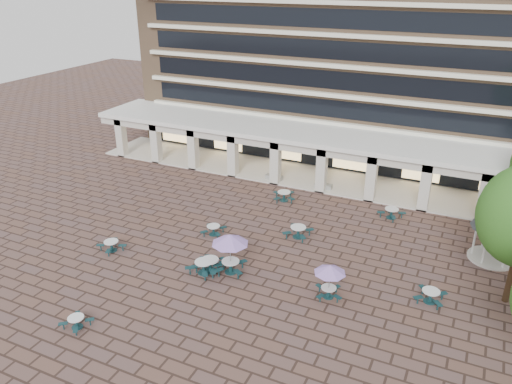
% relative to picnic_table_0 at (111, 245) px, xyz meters
% --- Properties ---
extents(ground, '(120.00, 120.00, 0.00)m').
position_rel_picnic_table_0_xyz_m(ground, '(7.61, 3.05, -0.43)').
color(ground, brown).
rests_on(ground, ground).
extents(apartment_building, '(40.00, 15.50, 25.20)m').
position_rel_picnic_table_0_xyz_m(apartment_building, '(7.61, 28.52, 12.17)').
color(apartment_building, '#8D6C50').
rests_on(apartment_building, ground).
extents(retail_arcade, '(42.00, 6.60, 4.40)m').
position_rel_picnic_table_0_xyz_m(retail_arcade, '(7.61, 17.85, 2.57)').
color(retail_arcade, white).
rests_on(retail_arcade, ground).
extents(picnic_table_0, '(1.97, 1.97, 0.73)m').
position_rel_picnic_table_0_xyz_m(picnic_table_0, '(0.00, 0.00, 0.00)').
color(picnic_table_0, '#13383A').
rests_on(picnic_table_0, ground).
extents(picnic_table_1, '(1.57, 1.57, 0.65)m').
position_rel_picnic_table_0_xyz_m(picnic_table_1, '(3.56, -7.09, -0.04)').
color(picnic_table_1, '#13383A').
rests_on(picnic_table_1, ground).
extents(picnic_table_2, '(2.01, 2.01, 0.84)m').
position_rel_picnic_table_0_xyz_m(picnic_table_2, '(7.29, 0.66, 0.07)').
color(picnic_table_2, '#13383A').
rests_on(picnic_table_2, ground).
extents(picnic_table_5, '(2.09, 2.09, 0.84)m').
position_rel_picnic_table_0_xyz_m(picnic_table_5, '(7.04, 0.30, 0.07)').
color(picnic_table_5, '#13383A').
rests_on(picnic_table_5, ground).
extents(picnic_table_6, '(2.33, 2.33, 2.69)m').
position_rel_picnic_table_0_xyz_m(picnic_table_6, '(8.54, 1.07, 1.85)').
color(picnic_table_6, '#13383A').
rests_on(picnic_table_6, ground).
extents(picnic_table_7, '(1.82, 1.82, 0.76)m').
position_rel_picnic_table_0_xyz_m(picnic_table_7, '(20.33, 3.20, 0.02)').
color(picnic_table_7, '#13383A').
rests_on(picnic_table_7, ground).
extents(picnic_table_8, '(1.74, 1.74, 0.71)m').
position_rel_picnic_table_0_xyz_m(picnic_table_8, '(5.16, 4.87, -0.01)').
color(picnic_table_8, '#13383A').
rests_on(picnic_table_8, ground).
extents(picnic_table_9, '(1.95, 1.95, 0.83)m').
position_rel_picnic_table_0_xyz_m(picnic_table_9, '(10.80, 7.09, 0.06)').
color(picnic_table_9, '#13383A').
rests_on(picnic_table_9, ground).
extents(picnic_table_11, '(1.87, 1.87, 2.16)m').
position_rel_picnic_table_0_xyz_m(picnic_table_11, '(14.91, 1.16, 1.40)').
color(picnic_table_11, '#13383A').
rests_on(picnic_table_11, ground).
extents(picnic_table_12, '(2.19, 2.19, 0.80)m').
position_rel_picnic_table_0_xyz_m(picnic_table_12, '(7.58, 12.36, 0.04)').
color(picnic_table_12, '#13383A').
rests_on(picnic_table_12, ground).
extents(picnic_table_13, '(2.12, 2.12, 0.78)m').
position_rel_picnic_table_0_xyz_m(picnic_table_13, '(16.21, 12.95, 0.03)').
color(picnic_table_13, '#13383A').
rests_on(picnic_table_13, ground).
extents(gazebo, '(3.39, 3.39, 3.15)m').
position_rel_picnic_table_0_xyz_m(gazebo, '(23.40, 9.74, 1.94)').
color(gazebo, beige).
rests_on(gazebo, ground).
extents(planter_left, '(1.50, 0.67, 1.18)m').
position_rel_picnic_table_0_xyz_m(planter_left, '(5.16, 15.95, 0.01)').
color(planter_left, gray).
rests_on(planter_left, ground).
extents(planter_right, '(1.50, 0.61, 1.17)m').
position_rel_picnic_table_0_xyz_m(planter_right, '(9.81, 15.95, -0.00)').
color(planter_right, gray).
rests_on(planter_right, ground).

